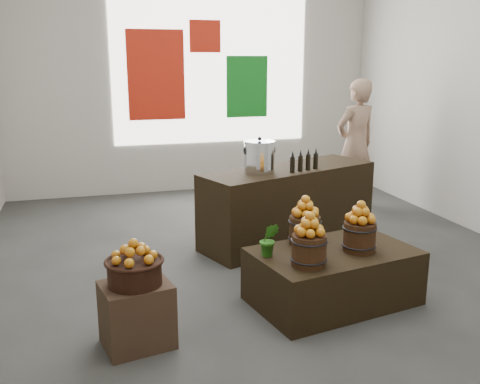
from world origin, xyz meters
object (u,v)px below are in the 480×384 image
object	(u,v)px
crate	(137,315)
wicker_basket	(135,273)
display_table	(333,276)
shopper	(355,144)
counter	(288,205)
stock_pot_left	(259,158)

from	to	relation	value
crate	wicker_basket	size ratio (longest dim) A/B	1.25
wicker_basket	display_table	xyz separation A→B (m)	(1.78, 0.29, -0.35)
wicker_basket	shopper	xyz separation A→B (m)	(3.47, 3.16, 0.34)
display_table	crate	bearing A→B (deg)	178.37
crate	display_table	xyz separation A→B (m)	(1.78, 0.29, -0.01)
crate	counter	distance (m)	2.81
shopper	wicker_basket	bearing A→B (deg)	27.69
crate	wicker_basket	xyz separation A→B (m)	(0.00, 0.00, 0.35)
stock_pot_left	display_table	bearing A→B (deg)	-82.25
wicker_basket	display_table	size ratio (longest dim) A/B	0.28
crate	stock_pot_left	xyz separation A→B (m)	(1.57, 1.82, 0.82)
display_table	counter	distance (m)	1.72
display_table	stock_pot_left	bearing A→B (deg)	86.89
counter	stock_pot_left	distance (m)	0.77
wicker_basket	counter	distance (m)	2.81
counter	stock_pot_left	size ratio (longest dim) A/B	6.47
display_table	shopper	xyz separation A→B (m)	(1.70, 2.87, 0.69)
wicker_basket	counter	xyz separation A→B (m)	(1.99, 1.98, -0.15)
wicker_basket	counter	world-z (taller)	counter
stock_pot_left	wicker_basket	bearing A→B (deg)	-130.68
stock_pot_left	shopper	distance (m)	2.33
wicker_basket	stock_pot_left	size ratio (longest dim) A/B	1.19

